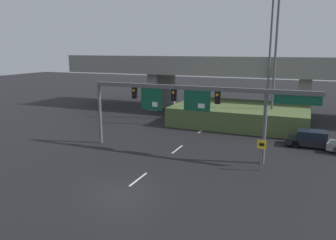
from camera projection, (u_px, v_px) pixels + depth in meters
ground_plane at (122, 192)px, 19.42m from camera, size 160.00×160.00×0.00m
lane_markings at (191, 139)px, 30.79m from camera, size 0.14×23.54×0.01m
signal_gantry at (189, 98)px, 25.43m from camera, size 17.99×0.44×5.51m
speed_limit_sign at (261, 150)px, 22.41m from camera, size 0.60×0.11×2.26m
highway_light_pole_near at (271, 42)px, 36.18m from camera, size 0.70×0.36×17.33m
highway_light_pole_far at (276, 53)px, 33.18m from camera, size 0.70×0.36×15.06m
overpass_bridge at (228, 72)px, 43.22m from camera, size 44.99×8.68×7.40m
grass_embankment at (240, 115)px, 36.83m from camera, size 14.41×9.48×2.10m
parked_sedan_near_right at (313, 139)px, 28.18m from camera, size 4.66×1.87×1.41m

